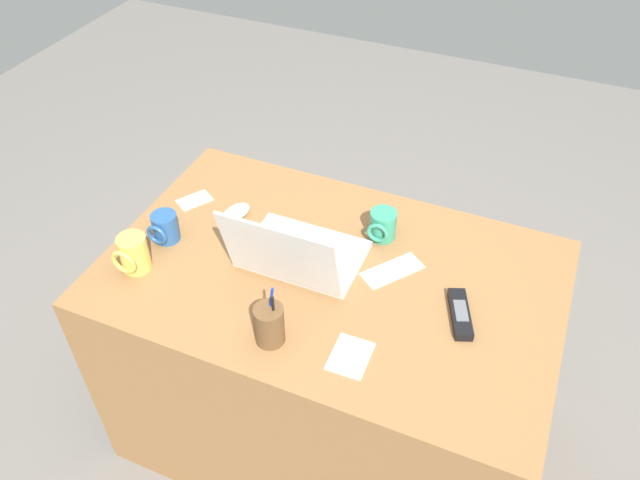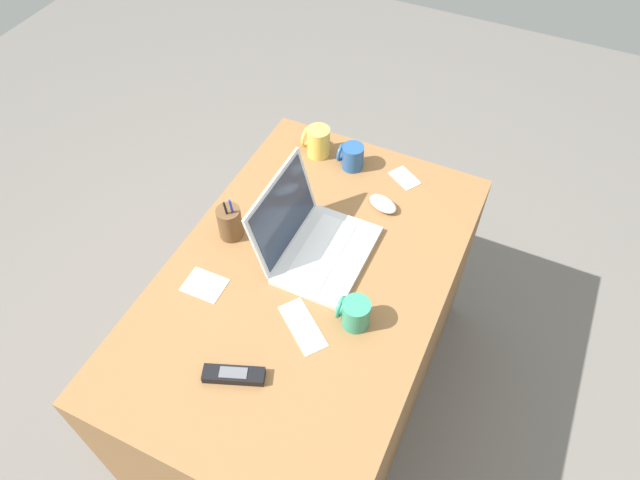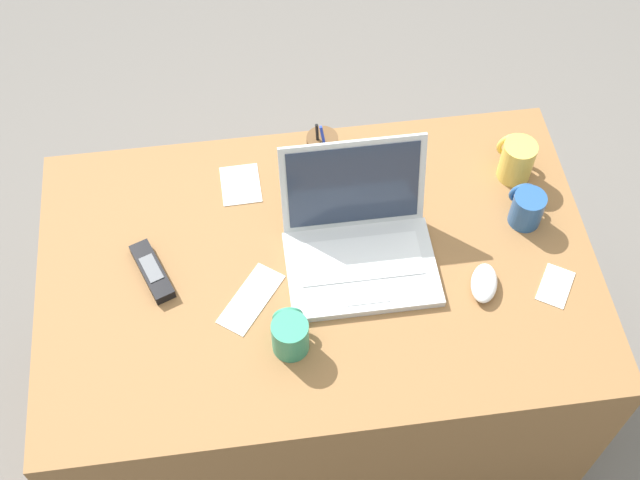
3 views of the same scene
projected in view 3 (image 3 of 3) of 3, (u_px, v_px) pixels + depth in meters
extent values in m
plane|color=slate|center=(318.00, 403.00, 2.49)|extent=(6.00, 6.00, 0.00)
cube|color=olive|center=(318.00, 344.00, 2.17)|extent=(1.23, 0.79, 0.76)
cube|color=silver|center=(362.00, 269.00, 1.84)|extent=(0.33, 0.22, 0.02)
cube|color=silver|center=(360.00, 259.00, 1.85)|extent=(0.27, 0.11, 0.00)
cube|color=silver|center=(367.00, 294.00, 1.80)|extent=(0.09, 0.05, 0.00)
cube|color=silver|center=(353.00, 184.00, 1.83)|extent=(0.32, 0.06, 0.22)
cube|color=#283347|center=(354.00, 186.00, 1.82)|extent=(0.29, 0.05, 0.19)
ellipsoid|color=white|center=(484.00, 283.00, 1.81)|extent=(0.09, 0.11, 0.03)
cylinder|color=#338C6B|center=(290.00, 336.00, 1.71)|extent=(0.08, 0.08, 0.09)
torus|color=#338C6B|center=(288.00, 316.00, 1.73)|extent=(0.06, 0.01, 0.06)
cylinder|color=#26518C|center=(527.00, 209.00, 1.89)|extent=(0.07, 0.07, 0.09)
torus|color=#26518C|center=(522.00, 193.00, 1.91)|extent=(0.06, 0.01, 0.06)
cylinder|color=#E0BC4C|center=(517.00, 161.00, 1.96)|extent=(0.08, 0.08, 0.11)
torus|color=#E0BC4C|center=(512.00, 145.00, 1.98)|extent=(0.08, 0.01, 0.08)
cube|color=black|center=(152.00, 271.00, 1.84)|extent=(0.10, 0.16, 0.02)
cube|color=#595B60|center=(151.00, 268.00, 1.83)|extent=(0.05, 0.08, 0.00)
cylinder|color=brown|center=(322.00, 153.00, 1.97)|extent=(0.07, 0.07, 0.11)
cylinder|color=#1933B2|center=(325.00, 146.00, 1.93)|extent=(0.03, 0.01, 0.14)
cylinder|color=black|center=(318.00, 146.00, 1.94)|extent=(0.01, 0.02, 0.13)
cube|color=white|center=(251.00, 299.00, 1.81)|extent=(0.16, 0.18, 0.00)
cube|color=white|center=(241.00, 185.00, 1.99)|extent=(0.09, 0.12, 0.00)
cube|color=white|center=(555.00, 286.00, 1.83)|extent=(0.11, 0.12, 0.00)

